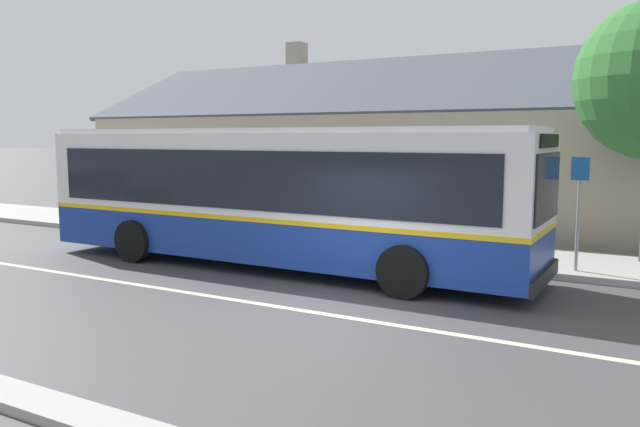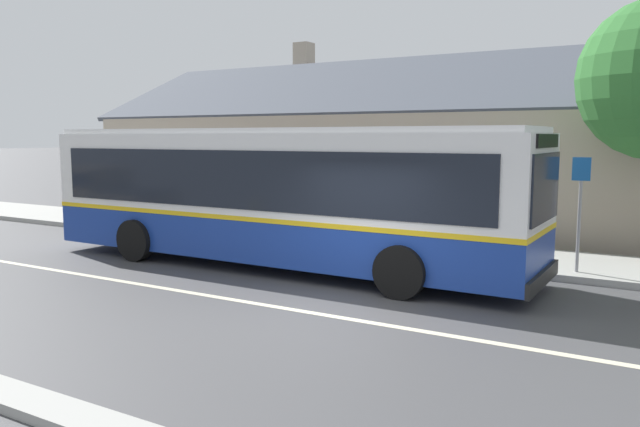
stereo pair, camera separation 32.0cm
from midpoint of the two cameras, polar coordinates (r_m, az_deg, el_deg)
ground_plane at (r=10.54m, az=1.17°, el=-9.25°), size 300.00×300.00×0.00m
sidewalk_far at (r=15.89m, az=11.84°, el=-3.57°), size 60.00×3.00×0.15m
curb_near at (r=7.03m, az=-19.13°, el=-17.67°), size 60.00×0.50×0.12m
lane_divider_stripe at (r=10.54m, az=1.17°, el=-9.23°), size 60.00×0.16×0.01m
community_building at (r=23.73m, az=11.27°, el=4.48°), size 24.63×10.61×6.98m
transit_bus at (r=14.18m, az=-3.37°, el=1.90°), size 11.82×2.84×3.14m
bench_by_building at (r=20.75m, az=-14.39°, el=0.20°), size 1.69×0.51×0.94m
bench_down_street at (r=18.16m, az=-4.21°, el=-0.56°), size 1.59×0.51×0.94m
bus_stop_sign at (r=13.99m, az=23.28°, el=1.06°), size 0.36×0.07×2.40m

